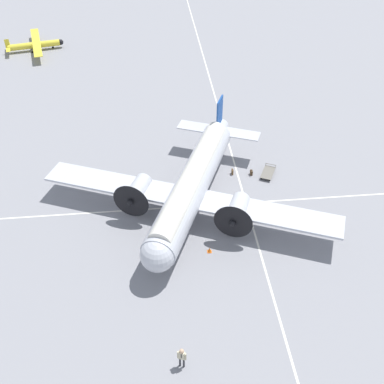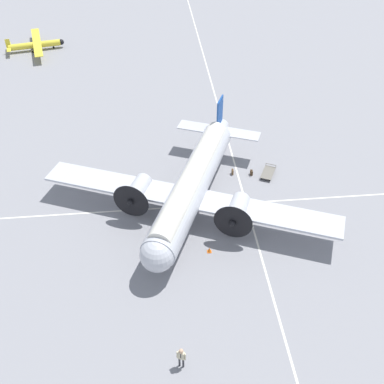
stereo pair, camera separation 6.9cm
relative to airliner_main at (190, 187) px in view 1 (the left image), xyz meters
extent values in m
plane|color=gray|center=(-0.41, 0.17, -2.60)|extent=(300.00, 300.00, 0.00)
cube|color=silver|center=(-0.41, 4.99, -2.60)|extent=(120.00, 0.16, 0.01)
cube|color=silver|center=(-0.58, 0.17, -2.60)|extent=(0.16, 120.00, 0.01)
cylinder|color=silver|center=(-0.41, 0.17, -0.15)|extent=(16.50, 8.99, 2.70)
cylinder|color=silver|center=(-0.41, 0.17, 0.59)|extent=(15.43, 7.92, 1.89)
sphere|color=silver|center=(7.32, -3.08, -0.15)|extent=(2.57, 2.57, 2.57)
cylinder|color=silver|center=(-8.13, 3.42, -0.01)|extent=(3.59, 2.64, 1.49)
cube|color=#194799|center=(-8.70, 3.66, 1.88)|extent=(1.75, 0.84, 3.11)
cube|color=silver|center=(-8.51, 3.58, 0.12)|extent=(4.65, 8.11, 0.10)
cube|color=silver|center=(0.72, -0.30, -0.49)|extent=(12.27, 24.39, 0.20)
cylinder|color=silver|center=(2.66, 3.56, -0.47)|extent=(3.21, 2.48, 1.49)
cylinder|color=black|center=(4.11, 2.95, -0.47)|extent=(1.25, 2.90, 3.12)
sphere|color=black|center=(4.24, 2.89, -0.47)|extent=(0.52, 0.52, 0.52)
cylinder|color=silver|center=(-0.68, -4.39, -0.47)|extent=(3.21, 2.48, 1.49)
cylinder|color=black|center=(0.77, -5.00, -0.47)|extent=(1.25, 2.90, 3.12)
sphere|color=black|center=(0.90, -5.05, -0.47)|extent=(0.52, 0.52, 0.52)
cylinder|color=#4C4C51|center=(2.39, 3.67, -1.56)|extent=(0.18, 0.18, 0.99)
cylinder|color=black|center=(2.39, 3.67, -2.05)|extent=(1.13, 0.70, 1.10)
cylinder|color=#4C4C51|center=(-0.95, -4.28, -1.56)|extent=(0.18, 0.18, 0.99)
cylinder|color=black|center=(-0.95, -4.28, -2.05)|extent=(1.13, 0.70, 1.10)
cylinder|color=#4C4C51|center=(5.62, -2.36, -1.81)|extent=(0.14, 0.14, 0.89)
cylinder|color=black|center=(5.62, -2.36, -2.25)|extent=(0.72, 0.44, 0.70)
cylinder|color=#2D2D33|center=(14.77, -1.86, -2.17)|extent=(0.13, 0.13, 0.86)
cylinder|color=#2D2D33|center=(14.67, -2.09, -2.17)|extent=(0.13, 0.13, 0.86)
cube|color=beige|center=(14.72, -1.98, -1.42)|extent=(0.34, 0.46, 0.64)
sphere|color=tan|center=(14.72, -1.98, -0.95)|extent=(0.29, 0.29, 0.29)
cylinder|color=beige|center=(14.82, -1.74, -1.45)|extent=(0.10, 0.10, 0.61)
cylinder|color=beige|center=(14.62, -2.21, -1.45)|extent=(0.10, 0.10, 0.61)
cube|color=black|center=(14.82, -2.02, -1.34)|extent=(0.03, 0.05, 0.41)
cube|color=brown|center=(-4.92, 4.49, -2.34)|extent=(0.37, 0.14, 0.53)
cube|color=#4A3520|center=(-4.92, 4.49, -2.04)|extent=(0.13, 0.10, 0.02)
cube|color=#47331E|center=(-4.65, 6.27, -2.36)|extent=(0.38, 0.20, 0.48)
cube|color=#312315|center=(-4.65, 6.27, -2.09)|extent=(0.14, 0.14, 0.02)
cube|color=#6B665B|center=(-4.43, 7.83, -2.30)|extent=(2.40, 1.89, 0.04)
cube|color=#6B665B|center=(-5.37, 8.30, -2.06)|extent=(0.49, 0.94, 0.04)
cylinder|color=#6B665B|center=(-5.16, 8.73, -2.17)|extent=(0.04, 0.04, 0.22)
cylinder|color=#6B665B|center=(-5.59, 7.86, -2.17)|extent=(0.04, 0.04, 0.22)
cylinder|color=black|center=(-3.51, 7.83, -2.46)|extent=(0.28, 0.18, 0.28)
cylinder|color=black|center=(-3.87, 7.09, -2.46)|extent=(0.28, 0.18, 0.28)
cylinder|color=black|center=(-4.98, 8.56, -2.46)|extent=(0.28, 0.18, 0.28)
cylinder|color=black|center=(-5.35, 7.83, -2.46)|extent=(0.28, 0.18, 0.28)
cylinder|color=yellow|center=(-37.02, -18.84, -1.81)|extent=(2.31, 7.20, 0.88)
sphere|color=black|center=(-37.78, -15.17, -1.81)|extent=(0.79, 0.79, 0.79)
cube|color=yellow|center=(-37.10, -18.45, -1.42)|extent=(10.76, 3.27, 0.08)
cube|color=yellow|center=(-36.31, -22.27, -1.11)|extent=(0.19, 0.64, 1.14)
cube|color=yellow|center=(-36.31, -22.27, -1.68)|extent=(3.55, 1.26, 0.04)
cylinder|color=black|center=(-37.53, -16.34, -2.46)|extent=(0.14, 0.29, 0.28)
cylinder|color=#4C4C51|center=(-37.53, -16.34, -2.36)|extent=(0.06, 0.06, 0.21)
cylinder|color=black|center=(-37.72, -19.39, -2.46)|extent=(0.14, 0.29, 0.28)
cylinder|color=#4C4C51|center=(-37.72, -19.39, -2.36)|extent=(0.06, 0.06, 0.21)
cylinder|color=black|center=(-36.16, -19.07, -2.46)|extent=(0.14, 0.29, 0.28)
cylinder|color=#4C4C51|center=(-36.16, -19.07, -2.36)|extent=(0.06, 0.06, 0.21)
cube|color=orange|center=(5.04, 1.01, -2.59)|extent=(0.35, 0.35, 0.03)
cone|color=orange|center=(5.04, 1.01, -2.37)|extent=(0.29, 0.29, 0.46)
camera|label=1|loc=(31.34, -3.00, 24.93)|focal=45.00mm
camera|label=2|loc=(31.35, -2.94, 24.93)|focal=45.00mm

